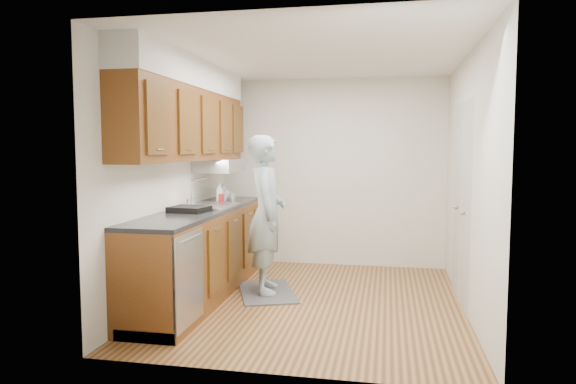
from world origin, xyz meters
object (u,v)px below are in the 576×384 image
(person, at_px, (266,204))
(soap_bottle_c, at_px, (224,192))
(steel_can, at_px, (233,198))
(dish_rack, at_px, (189,209))
(soap_bottle_a, at_px, (220,192))
(soap_bottle_b, at_px, (223,194))
(soda_can, at_px, (221,199))

(person, bearing_deg, soap_bottle_c, 28.93)
(steel_can, height_order, dish_rack, steel_can)
(soap_bottle_a, relative_size, dish_rack, 0.65)
(soap_bottle_b, bearing_deg, steel_can, -44.57)
(soap_bottle_b, bearing_deg, soda_can, -74.96)
(person, relative_size, soap_bottle_b, 11.21)
(soap_bottle_c, height_order, soda_can, soap_bottle_c)
(soda_can, relative_size, steel_can, 0.93)
(soap_bottle_a, bearing_deg, soap_bottle_b, 98.11)
(soap_bottle_a, distance_m, soda_can, 0.14)
(person, relative_size, soap_bottle_c, 10.11)
(soap_bottle_c, height_order, dish_rack, soap_bottle_c)
(soap_bottle_a, bearing_deg, soap_bottle_c, 101.03)
(soap_bottle_c, bearing_deg, soda_can, -75.46)
(soap_bottle_c, bearing_deg, person, -47.30)
(soap_bottle_a, height_order, soap_bottle_b, soap_bottle_a)
(dish_rack, bearing_deg, steel_can, 89.72)
(soap_bottle_a, distance_m, soap_bottle_c, 0.40)
(person, relative_size, steel_can, 16.29)
(soap_bottle_c, distance_m, steel_can, 0.44)
(steel_can, bearing_deg, dish_rack, -99.58)
(soda_can, xyz_separation_m, steel_can, (0.10, 0.12, 0.00))
(person, height_order, steel_can, person)
(person, height_order, soap_bottle_c, person)
(person, distance_m, soap_bottle_b, 0.93)
(steel_can, xyz_separation_m, dish_rack, (-0.16, -0.95, -0.03))
(soda_can, distance_m, dish_rack, 0.83)
(soap_bottle_a, relative_size, soda_can, 2.12)
(soda_can, height_order, dish_rack, soda_can)
(soap_bottle_a, height_order, steel_can, soap_bottle_a)
(person, distance_m, soap_bottle_a, 0.79)
(person, distance_m, soap_bottle_c, 1.10)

